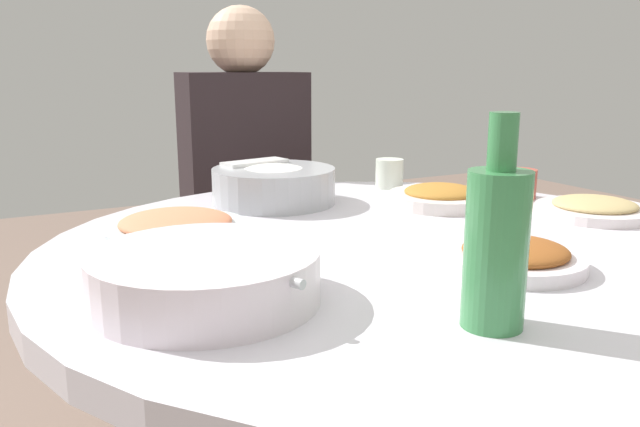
{
  "coord_description": "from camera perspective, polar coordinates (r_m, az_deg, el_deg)",
  "views": [
    {
      "loc": [
        0.86,
        -0.59,
        1.04
      ],
      "look_at": [
        -0.07,
        -0.1,
        0.8
      ],
      "focal_mm": 35.78,
      "sensor_mm": 36.0,
      "label": 1
    }
  ],
  "objects": [
    {
      "name": "round_dining_table",
      "position": [
        1.12,
        6.35,
        -7.62
      ],
      "size": [
        1.18,
        1.18,
        0.75
      ],
      "color": "#99999E",
      "rests_on": "ground"
    },
    {
      "name": "rice_bowl",
      "position": [
        1.39,
        -4.16,
        2.58
      ],
      "size": [
        0.27,
        0.27,
        0.09
      ],
      "color": "#B2B5BA",
      "rests_on": "round_dining_table"
    },
    {
      "name": "soup_bowl",
      "position": [
        0.82,
        -10.21,
        -5.68
      ],
      "size": [
        0.3,
        0.29,
        0.07
      ],
      "color": "white",
      "rests_on": "round_dining_table"
    },
    {
      "name": "dish_stirfry",
      "position": [
        0.99,
        17.04,
        -3.67
      ],
      "size": [
        0.21,
        0.21,
        0.04
      ],
      "color": "white",
      "rests_on": "round_dining_table"
    },
    {
      "name": "dish_noodles",
      "position": [
        1.39,
        23.32,
        0.44
      ],
      "size": [
        0.23,
        0.23,
        0.04
      ],
      "color": "white",
      "rests_on": "round_dining_table"
    },
    {
      "name": "dish_shrimp",
      "position": [
        1.13,
        -12.74,
        -1.21
      ],
      "size": [
        0.25,
        0.25,
        0.05
      ],
      "color": "silver",
      "rests_on": "round_dining_table"
    },
    {
      "name": "dish_tofu_braise",
      "position": [
        1.39,
        10.78,
        1.51
      ],
      "size": [
        0.23,
        0.23,
        0.04
      ],
      "color": "white",
      "rests_on": "round_dining_table"
    },
    {
      "name": "green_bottle",
      "position": [
        0.74,
        15.49,
        -2.59
      ],
      "size": [
        0.07,
        0.07,
        0.24
      ],
      "color": "#3E894E",
      "rests_on": "round_dining_table"
    },
    {
      "name": "tea_cup_near",
      "position": [
        1.57,
        6.22,
        3.58
      ],
      "size": [
        0.07,
        0.07,
        0.07
      ],
      "primitive_type": "cylinder",
      "color": "silver",
      "rests_on": "round_dining_table"
    },
    {
      "name": "tea_cup_far",
      "position": [
        1.51,
        17.41,
        2.56
      ],
      "size": [
        0.07,
        0.07,
        0.07
      ],
      "primitive_type": "cylinder",
      "color": "#BC4A3B",
      "rests_on": "round_dining_table"
    },
    {
      "name": "stool_for_diner_left",
      "position": [
        2.01,
        -6.39,
        -11.03
      ],
      "size": [
        0.36,
        0.36,
        0.44
      ],
      "primitive_type": "cylinder",
      "color": "brown",
      "rests_on": "ground"
    },
    {
      "name": "diner_left",
      "position": [
        1.86,
        -6.81,
        4.34
      ],
      "size": [
        0.36,
        0.35,
        0.76
      ],
      "color": "#2D333D",
      "rests_on": "stool_for_diner_left"
    }
  ]
}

